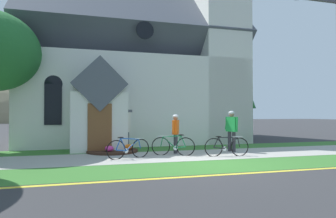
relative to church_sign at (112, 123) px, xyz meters
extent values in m
plane|color=#333335|center=(3.02, -0.24, -1.24)|extent=(140.00, 140.00, 0.00)
cube|color=#A8A59E|center=(1.66, -2.12, -1.23)|extent=(32.00, 2.75, 0.01)
cube|color=#38722D|center=(1.66, -4.54, -1.23)|extent=(32.00, 2.09, 0.01)
cube|color=#38722D|center=(1.66, 0.15, -1.23)|extent=(24.00, 1.80, 0.01)
cube|color=yellow|center=(1.66, -5.73, -1.23)|extent=(28.00, 0.16, 0.01)
cube|color=silver|center=(1.66, 5.50, 1.14)|extent=(12.24, 8.90, 4.75)
cube|color=#4C515B|center=(1.66, 5.50, 5.12)|extent=(12.74, 9.06, 9.06)
cube|color=silver|center=(6.46, 2.38, 4.10)|extent=(2.65, 2.65, 10.68)
cube|color=silver|center=(-0.54, 0.25, 0.06)|extent=(2.40, 1.60, 2.60)
cube|color=#4C515B|center=(-0.54, 0.25, 1.71)|extent=(2.40, 1.80, 2.40)
cube|color=brown|center=(-0.54, -0.57, -0.19)|extent=(1.00, 0.06, 2.10)
cube|color=black|center=(-2.62, 1.02, 0.86)|extent=(0.76, 0.06, 1.90)
cone|color=black|center=(-2.62, 1.02, 1.81)|extent=(0.80, 0.06, 0.80)
cylinder|color=black|center=(1.66, 1.02, 4.64)|extent=(0.90, 0.06, 0.90)
cube|color=#474C56|center=(-0.71, -0.01, -0.83)|extent=(0.12, 0.12, 0.82)
cube|color=#474C56|center=(0.71, 0.01, -0.83)|extent=(0.12, 0.12, 0.82)
cube|color=silver|center=(0.00, 0.00, 0.04)|extent=(1.68, 0.10, 0.91)
cube|color=#474C56|center=(0.00, 0.00, 0.55)|extent=(1.80, 0.14, 0.12)
cube|color=black|center=(0.00, -0.04, 0.15)|extent=(1.34, 0.02, 0.16)
cylinder|color=#382319|center=(0.00, -0.43, -1.19)|extent=(2.20, 2.20, 0.10)
ellipsoid|color=orange|center=(0.69, -0.54, -1.02)|extent=(0.36, 0.36, 0.24)
ellipsoid|color=#CC338C|center=(-0.56, 0.11, -1.02)|extent=(0.36, 0.36, 0.24)
ellipsoid|color=#CC338C|center=(-0.16, -0.94, -1.02)|extent=(0.36, 0.36, 0.24)
torus|color=black|center=(0.01, -2.48, -0.89)|extent=(0.71, 0.25, 0.73)
torus|color=black|center=(0.95, -2.19, -0.89)|extent=(0.71, 0.25, 0.73)
cylinder|color=#194CA5|center=(0.63, -2.29, -0.74)|extent=(0.52, 0.20, 0.43)
cylinder|color=#194CA5|center=(0.53, -2.32, -0.51)|extent=(0.71, 0.25, 0.10)
cylinder|color=#194CA5|center=(0.28, -2.40, -0.71)|extent=(0.25, 0.11, 0.48)
cylinder|color=#194CA5|center=(0.20, -2.42, -0.92)|extent=(0.39, 0.15, 0.09)
cylinder|color=#194CA5|center=(0.10, -2.46, -0.68)|extent=(0.21, 0.10, 0.43)
cylinder|color=#194CA5|center=(0.91, -2.20, -0.72)|extent=(0.12, 0.07, 0.36)
ellipsoid|color=black|center=(0.18, -2.43, -0.44)|extent=(0.25, 0.15, 0.05)
cylinder|color=silver|center=(0.87, -2.21, -0.52)|extent=(0.43, 0.16, 0.03)
cylinder|color=silver|center=(0.39, -2.36, -0.94)|extent=(0.18, 0.07, 0.18)
torus|color=black|center=(3.74, -2.70, -0.89)|extent=(0.74, 0.10, 0.74)
torus|color=black|center=(4.80, -2.79, -0.89)|extent=(0.74, 0.10, 0.74)
cylinder|color=black|center=(4.44, -2.76, -0.72)|extent=(0.58, 0.08, 0.46)
cylinder|color=black|center=(4.32, -2.75, -0.50)|extent=(0.79, 0.10, 0.05)
cylinder|color=black|center=(4.05, -2.72, -0.72)|extent=(0.27, 0.06, 0.46)
cylinder|color=black|center=(3.95, -2.72, -0.91)|extent=(0.43, 0.07, 0.09)
cylinder|color=black|center=(3.83, -2.71, -0.69)|extent=(0.23, 0.05, 0.41)
cylinder|color=black|center=(4.76, -2.78, -0.70)|extent=(0.12, 0.05, 0.38)
ellipsoid|color=black|center=(3.93, -2.72, -0.47)|extent=(0.25, 0.10, 0.05)
cylinder|color=silver|center=(4.72, -2.78, -0.49)|extent=(0.44, 0.06, 0.03)
cylinder|color=silver|center=(4.16, -2.73, -0.94)|extent=(0.18, 0.03, 0.18)
torus|color=black|center=(2.75, -2.21, -0.88)|extent=(0.71, 0.31, 0.75)
torus|color=black|center=(1.82, -1.85, -0.88)|extent=(0.71, 0.31, 0.75)
cylinder|color=#19723F|center=(2.14, -1.97, -0.72)|extent=(0.52, 0.23, 0.47)
cylinder|color=#19723F|center=(2.24, -2.01, -0.47)|extent=(0.70, 0.31, 0.08)
cylinder|color=#19723F|center=(2.48, -2.11, -0.69)|extent=(0.25, 0.13, 0.50)
cylinder|color=#19723F|center=(2.56, -2.14, -0.91)|extent=(0.39, 0.18, 0.09)
cylinder|color=#19723F|center=(2.67, -2.18, -0.67)|extent=(0.21, 0.11, 0.45)
cylinder|color=#19723F|center=(1.86, -1.86, -0.69)|extent=(0.12, 0.08, 0.39)
ellipsoid|color=black|center=(2.58, -2.15, -0.42)|extent=(0.25, 0.16, 0.05)
cylinder|color=silver|center=(1.90, -1.87, -0.48)|extent=(0.42, 0.19, 0.03)
cylinder|color=silver|center=(2.38, -2.07, -0.94)|extent=(0.17, 0.09, 0.18)
cylinder|color=#2D2D33|center=(5.12, -1.72, -0.80)|extent=(0.15, 0.15, 0.88)
cylinder|color=#2D2D33|center=(5.02, -1.51, -0.80)|extent=(0.15, 0.15, 0.88)
cube|color=green|center=(5.07, -1.62, -0.03)|extent=(0.40, 0.53, 0.64)
sphere|color=#936B51|center=(5.07, -1.62, 0.41)|extent=(0.23, 0.23, 0.23)
ellipsoid|color=silver|center=(5.07, -1.62, 0.47)|extent=(0.36, 0.34, 0.16)
cylinder|color=green|center=(5.17, -1.90, 0.00)|extent=(0.09, 0.14, 0.59)
cylinder|color=green|center=(4.97, -1.33, 0.00)|extent=(0.09, 0.23, 0.58)
cylinder|color=#2D2D33|center=(2.50, -1.59, -0.83)|extent=(0.15, 0.15, 0.81)
cylinder|color=#2D2D33|center=(2.55, -1.50, -0.83)|extent=(0.15, 0.15, 0.81)
cube|color=#E55914|center=(2.53, -1.55, -0.13)|extent=(0.39, 0.50, 0.59)
sphere|color=#936B51|center=(2.53, -1.55, 0.26)|extent=(0.21, 0.21, 0.21)
ellipsoid|color=silver|center=(2.53, -1.55, 0.32)|extent=(0.33, 0.32, 0.15)
cylinder|color=#E55914|center=(2.36, -1.77, -0.11)|extent=(0.09, 0.16, 0.54)
cylinder|color=#E55914|center=(2.69, -1.32, -0.11)|extent=(0.09, 0.17, 0.54)
cube|color=#4C4C51|center=(6.78, -4.75, 4.39)|extent=(1.80, 0.10, 0.10)
cylinder|color=#3D2D1E|center=(8.02, 4.30, -0.22)|extent=(0.35, 0.35, 2.04)
cone|color=#195623|center=(8.02, 4.30, 3.16)|extent=(3.41, 3.41, 4.72)
ellipsoid|color=#847A5B|center=(-11.00, 61.28, -1.24)|extent=(87.26, 41.02, 27.14)
camera|label=1|loc=(-0.68, -12.61, 0.41)|focal=29.44mm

